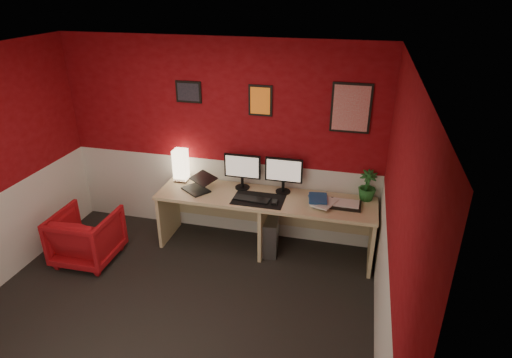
# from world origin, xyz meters

# --- Properties ---
(ground) EXTENTS (4.00, 3.50, 0.01)m
(ground) POSITION_xyz_m (0.00, 0.00, 0.00)
(ground) COLOR black
(ground) RESTS_ON ground
(ceiling) EXTENTS (4.00, 3.50, 0.01)m
(ceiling) POSITION_xyz_m (0.00, 0.00, 2.50)
(ceiling) COLOR white
(ceiling) RESTS_ON ground
(wall_back) EXTENTS (4.00, 0.01, 2.50)m
(wall_back) POSITION_xyz_m (0.00, 1.75, 1.25)
(wall_back) COLOR maroon
(wall_back) RESTS_ON ground
(wall_right) EXTENTS (0.01, 3.50, 2.50)m
(wall_right) POSITION_xyz_m (2.00, 0.00, 1.25)
(wall_right) COLOR maroon
(wall_right) RESTS_ON ground
(wainscot_back) EXTENTS (4.00, 0.01, 1.00)m
(wainscot_back) POSITION_xyz_m (0.00, 1.75, 0.50)
(wainscot_back) COLOR silver
(wainscot_back) RESTS_ON ground
(wainscot_right) EXTENTS (0.01, 3.50, 1.00)m
(wainscot_right) POSITION_xyz_m (2.00, 0.00, 0.50)
(wainscot_right) COLOR silver
(wainscot_right) RESTS_ON ground
(desk) EXTENTS (2.60, 0.65, 0.73)m
(desk) POSITION_xyz_m (0.66, 1.41, 0.36)
(desk) COLOR #C7B67F
(desk) RESTS_ON ground
(shoji_lamp) EXTENTS (0.16, 0.16, 0.40)m
(shoji_lamp) POSITION_xyz_m (-0.48, 1.60, 0.93)
(shoji_lamp) COLOR #FFE5B2
(shoji_lamp) RESTS_ON desk
(laptop) EXTENTS (0.40, 0.38, 0.22)m
(laptop) POSITION_xyz_m (-0.20, 1.38, 0.84)
(laptop) COLOR black
(laptop) RESTS_ON desk
(monitor_left) EXTENTS (0.45, 0.06, 0.58)m
(monitor_left) POSITION_xyz_m (0.33, 1.58, 1.02)
(monitor_left) COLOR black
(monitor_left) RESTS_ON desk
(monitor_right) EXTENTS (0.45, 0.06, 0.58)m
(monitor_right) POSITION_xyz_m (0.84, 1.59, 1.02)
(monitor_right) COLOR black
(monitor_right) RESTS_ON desk
(desk_mat) EXTENTS (0.60, 0.38, 0.01)m
(desk_mat) POSITION_xyz_m (0.60, 1.32, 0.73)
(desk_mat) COLOR black
(desk_mat) RESTS_ON desk
(keyboard) EXTENTS (0.43, 0.17, 0.02)m
(keyboard) POSITION_xyz_m (0.52, 1.29, 0.74)
(keyboard) COLOR black
(keyboard) RESTS_ON desk_mat
(mouse) EXTENTS (0.07, 0.10, 0.03)m
(mouse) POSITION_xyz_m (0.80, 1.27, 0.75)
(mouse) COLOR black
(mouse) RESTS_ON desk_mat
(book_bottom) EXTENTS (0.31, 0.35, 0.03)m
(book_bottom) POSITION_xyz_m (1.20, 1.40, 0.74)
(book_bottom) COLOR navy
(book_bottom) RESTS_ON desk
(book_middle) EXTENTS (0.32, 0.36, 0.02)m
(book_middle) POSITION_xyz_m (1.26, 1.39, 0.77)
(book_middle) COLOR silver
(book_middle) RESTS_ON book_bottom
(book_top) EXTENTS (0.24, 0.30, 0.03)m
(book_top) POSITION_xyz_m (1.18, 1.39, 0.79)
(book_top) COLOR navy
(book_top) RESTS_ON book_middle
(zen_tray) EXTENTS (0.35, 0.25, 0.03)m
(zen_tray) POSITION_xyz_m (1.60, 1.42, 0.74)
(zen_tray) COLOR black
(zen_tray) RESTS_ON desk
(potted_plant) EXTENTS (0.22, 0.22, 0.36)m
(potted_plant) POSITION_xyz_m (1.82, 1.63, 0.91)
(potted_plant) COLOR #19591E
(potted_plant) RESTS_ON desk
(pc_tower) EXTENTS (0.25, 0.47, 0.45)m
(pc_tower) POSITION_xyz_m (0.72, 1.41, 0.23)
(pc_tower) COLOR #99999E
(pc_tower) RESTS_ON ground
(armchair) EXTENTS (0.69, 0.71, 0.63)m
(armchair) POSITION_xyz_m (-1.33, 0.70, 0.32)
(armchair) COLOR #AE0C12
(armchair) RESTS_ON ground
(art_left) EXTENTS (0.32, 0.02, 0.26)m
(art_left) POSITION_xyz_m (-0.36, 1.74, 1.85)
(art_left) COLOR black
(art_left) RESTS_ON wall_back
(art_center) EXTENTS (0.28, 0.02, 0.36)m
(art_center) POSITION_xyz_m (0.52, 1.74, 1.80)
(art_center) COLOR orange
(art_center) RESTS_ON wall_back
(art_right) EXTENTS (0.44, 0.02, 0.56)m
(art_right) POSITION_xyz_m (1.55, 1.74, 1.78)
(art_right) COLOR red
(art_right) RESTS_ON wall_back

